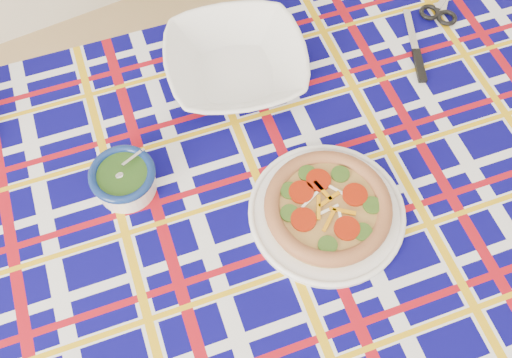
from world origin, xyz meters
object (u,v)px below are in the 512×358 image
main_focaccia_plate (328,207)px  serving_bowl (236,64)px  dining_table (238,237)px  pesto_bowl (124,178)px

main_focaccia_plate → serving_bowl: bearing=89.9°
dining_table → main_focaccia_plate: size_ratio=5.87×
dining_table → pesto_bowl: size_ratio=14.20×
pesto_bowl → serving_bowl: pesto_bowl is taller
serving_bowl → pesto_bowl: bearing=-154.7°
dining_table → serving_bowl: 0.36m
main_focaccia_plate → pesto_bowl: 0.38m
pesto_bowl → serving_bowl: (0.31, 0.15, -0.00)m
pesto_bowl → serving_bowl: 0.34m
pesto_bowl → dining_table: bearing=-46.2°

